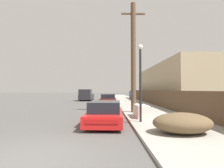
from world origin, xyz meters
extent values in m
plane|color=#4F4C49|center=(0.00, 0.00, 0.00)|extent=(220.00, 220.00, 0.00)
cube|color=#9E998E|center=(5.30, 23.50, 0.06)|extent=(4.20, 63.00, 0.12)
cube|color=silver|center=(4.08, 6.14, 0.48)|extent=(0.72, 1.82, 0.71)
cube|color=white|center=(4.08, 6.14, 0.85)|extent=(0.69, 1.75, 0.03)
cube|color=#333335|center=(4.26, 6.70, 0.87)|extent=(0.03, 0.20, 0.02)
cube|color=gray|center=(4.08, 6.43, 0.86)|extent=(0.71, 0.08, 0.01)
cube|color=gray|center=(4.09, 5.87, 0.86)|extent=(0.71, 0.08, 0.01)
cube|color=red|center=(1.91, 4.65, 0.41)|extent=(2.00, 4.28, 0.53)
cube|color=black|center=(1.88, 4.27, 0.94)|extent=(1.62, 2.10, 0.53)
cube|color=#B21414|center=(1.77, 2.55, 0.50)|extent=(1.35, 0.12, 0.18)
cylinder|color=black|center=(1.24, 5.99, 0.33)|extent=(0.24, 0.66, 0.65)
cylinder|color=black|center=(2.73, 5.89, 0.33)|extent=(0.24, 0.66, 0.65)
cylinder|color=black|center=(1.08, 3.41, 0.33)|extent=(0.24, 0.66, 0.65)
cylinder|color=black|center=(2.57, 3.31, 0.33)|extent=(0.24, 0.66, 0.65)
cube|color=#5B1E19|center=(2.09, 16.64, 0.46)|extent=(1.95, 4.58, 0.64)
cube|color=black|center=(2.09, 16.46, 1.03)|extent=(1.65, 2.58, 0.50)
cube|color=#B21414|center=(2.04, 14.36, 0.57)|extent=(1.45, 0.06, 0.22)
cylinder|color=black|center=(1.31, 18.07, 0.30)|extent=(0.21, 0.61, 0.61)
cylinder|color=black|center=(2.93, 18.03, 0.30)|extent=(0.21, 0.61, 0.61)
cylinder|color=black|center=(1.25, 15.25, 0.30)|extent=(0.21, 0.61, 0.61)
cylinder|color=black|center=(2.87, 15.22, 0.30)|extent=(0.21, 0.61, 0.61)
cube|color=#232328|center=(-1.50, 25.08, 0.62)|extent=(2.10, 5.26, 0.85)
cube|color=#232328|center=(-1.54, 23.65, 1.45)|extent=(1.91, 2.39, 0.81)
cube|color=black|center=(-1.54, 23.65, 1.47)|extent=(1.94, 2.35, 0.44)
cylinder|color=black|center=(-0.72, 23.45, 0.39)|extent=(0.28, 0.79, 0.78)
cylinder|color=black|center=(-2.36, 23.49, 0.39)|extent=(0.28, 0.79, 0.78)
cylinder|color=black|center=(-0.64, 26.68, 0.39)|extent=(0.28, 0.79, 0.78)
cylinder|color=black|center=(-2.28, 26.72, 0.39)|extent=(0.28, 0.79, 0.78)
cylinder|color=brown|center=(3.96, 8.49, 4.26)|extent=(0.38, 0.38, 8.28)
cube|color=brown|center=(3.96, 8.49, 7.57)|extent=(1.80, 0.12, 0.12)
cylinder|color=#232326|center=(3.74, 4.56, 2.02)|extent=(0.12, 0.12, 3.80)
sphere|color=white|center=(3.74, 4.56, 4.05)|extent=(0.26, 0.26, 0.26)
ellipsoid|color=brown|center=(4.89, 2.13, 0.51)|extent=(2.27, 1.63, 0.79)
cube|color=brown|center=(7.25, 16.00, 0.92)|extent=(0.08, 30.50, 1.60)
cube|color=tan|center=(11.48, 20.86, 2.59)|extent=(6.00, 20.51, 5.18)
cylinder|color=#282D42|center=(5.59, 22.73, 0.52)|extent=(0.28, 0.28, 0.79)
cylinder|color=#2D5193|center=(5.59, 22.73, 1.22)|extent=(0.34, 0.34, 0.63)
sphere|color=#8C664C|center=(5.59, 22.73, 1.65)|extent=(0.24, 0.24, 0.24)
camera|label=1|loc=(2.01, -4.56, 1.79)|focal=28.00mm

